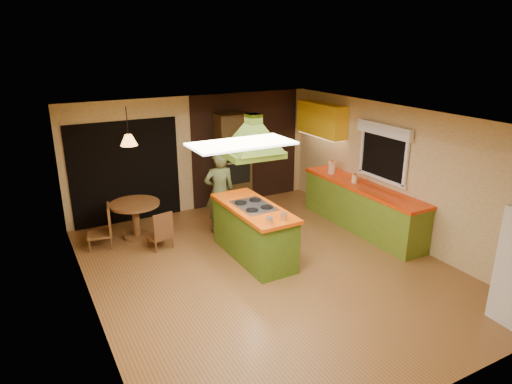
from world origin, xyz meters
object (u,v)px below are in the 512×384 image
kitchen_island (254,231)px  wall_oven (233,161)px  canister_large (332,168)px  man (220,192)px  dining_table (135,213)px

kitchen_island → wall_oven: size_ratio=0.90×
canister_large → man: bearing=173.1°
kitchen_island → canister_large: canister_large is taller
wall_oven → canister_large: bearing=-37.3°
kitchen_island → canister_large: bearing=21.8°
kitchen_island → man: man is taller
dining_table → kitchen_island: bearing=-48.8°
man → canister_large: (2.46, -0.30, 0.23)m
dining_table → canister_large: canister_large is taller
kitchen_island → dining_table: (-1.58, 1.80, 0.01)m
kitchen_island → dining_table: size_ratio=2.04×
kitchen_island → dining_table: kitchen_island is taller
man → wall_oven: 1.41m
dining_table → canister_large: (3.98, -0.80, 0.55)m
wall_oven → canister_large: 2.16m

